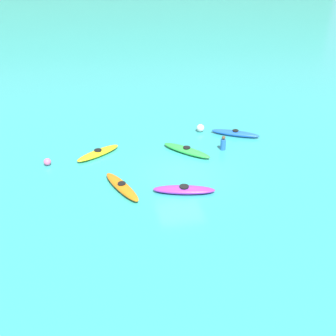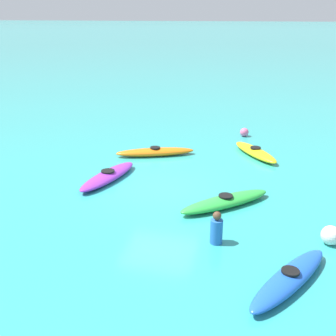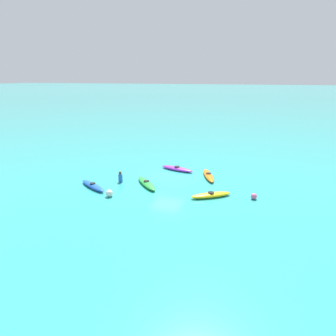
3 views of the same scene
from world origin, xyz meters
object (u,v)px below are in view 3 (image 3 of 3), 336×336
at_px(kayak_purple, 177,169).
at_px(kayak_yellow, 211,195).
at_px(kayak_green, 146,183).
at_px(kayak_blue, 93,186).
at_px(buoy_white, 109,193).
at_px(person_near_shore, 120,177).
at_px(buoy_pink, 254,196).
at_px(kayak_orange, 208,175).

xyz_separation_m(kayak_purple, kayak_yellow, (-3.94, 4.91, -0.00)).
xyz_separation_m(kayak_green, kayak_blue, (3.62, 1.76, -0.00)).
height_order(buoy_white, person_near_shore, person_near_shore).
bearing_deg(kayak_yellow, kayak_green, -7.66).
xyz_separation_m(kayak_purple, buoy_pink, (-6.76, 4.29, 0.04)).
distance_m(kayak_blue, buoy_pink, 11.66).
distance_m(kayak_orange, kayak_yellow, 4.12).
relative_size(kayak_green, kayak_orange, 0.87).
bearing_deg(kayak_yellow, kayak_blue, 7.03).
height_order(kayak_green, kayak_yellow, same).
height_order(buoy_pink, person_near_shore, person_near_shore).
bearing_deg(buoy_pink, kayak_orange, -41.87).
relative_size(kayak_green, kayak_blue, 0.94).
distance_m(kayak_green, buoy_white, 3.25).
xyz_separation_m(buoy_white, person_near_shore, (0.61, -2.83, 0.14)).
distance_m(kayak_purple, kayak_blue, 7.66).
xyz_separation_m(kayak_yellow, buoy_pink, (-2.82, -0.63, 0.04)).
xyz_separation_m(kayak_purple, buoy_white, (2.77, 7.05, 0.09)).
xyz_separation_m(kayak_blue, buoy_pink, (-11.54, -1.70, 0.04)).
distance_m(kayak_orange, buoy_pink, 5.07).
bearing_deg(kayak_green, kayak_yellow, 172.34).
height_order(kayak_blue, buoy_pink, buoy_pink).
bearing_deg(kayak_blue, buoy_white, 152.09).
bearing_deg(person_near_shore, buoy_pink, 179.64).
height_order(kayak_orange, buoy_white, buoy_white).
bearing_deg(kayak_green, kayak_purple, -105.35).
distance_m(kayak_orange, buoy_white, 8.42).
distance_m(kayak_purple, buoy_pink, 8.01).
relative_size(buoy_pink, person_near_shore, 0.46).
bearing_deg(kayak_orange, kayak_purple, -16.89).
height_order(kayak_orange, kayak_blue, same).
bearing_deg(kayak_purple, kayak_blue, 51.42).
bearing_deg(person_near_shore, kayak_yellow, 174.62).
distance_m(kayak_yellow, buoy_pink, 2.89).
relative_size(kayak_yellow, buoy_pink, 6.83).
bearing_deg(kayak_green, buoy_pink, 179.57).
bearing_deg(person_near_shore, kayak_purple, -128.67).
height_order(kayak_orange, buoy_pink, buoy_pink).
bearing_deg(buoy_pink, kayak_blue, 8.38).
bearing_deg(buoy_pink, kayak_purple, -32.39).
relative_size(kayak_blue, buoy_pink, 7.30).
xyz_separation_m(kayak_green, kayak_yellow, (-5.10, 0.69, 0.00)).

